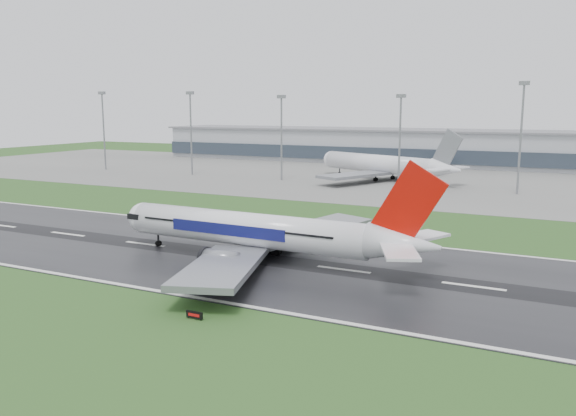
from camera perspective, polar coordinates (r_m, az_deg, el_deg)
The scene contains 12 objects.
ground at distance 113.39m, azimuth -13.82°, elevation -3.50°, with size 520.00×520.00×0.00m, color #23491A.
runway at distance 113.38m, azimuth -13.82°, elevation -3.47°, with size 400.00×45.00×0.10m, color black.
apron at distance 222.59m, azimuth 7.25°, elevation 3.14°, with size 400.00×130.00×0.08m, color slate.
terminal at distance 279.16m, azimuth 11.31°, elevation 5.90°, with size 240.00×36.00×15.00m, color #969AA1.
main_airliner at distance 96.40m, azimuth -2.19°, elevation -0.26°, with size 58.15×55.38×17.17m, color white, non-canonical shape.
parked_airliner at distance 209.59m, azimuth 9.38°, elevation 5.19°, with size 62.23×57.94×18.24m, color silver, non-canonical shape.
runway_sign at distance 72.98m, azimuth -9.16°, elevation -10.35°, with size 2.30×0.26×1.04m, color black, non-canonical shape.
floodmast_0 at distance 254.76m, azimuth -17.61°, elevation 7.08°, with size 0.64×0.64×30.98m, color gray.
floodmast_1 at distance 226.74m, azimuth -9.48°, elevation 7.06°, with size 0.64×0.64×30.50m, color gray.
floodmast_2 at distance 206.70m, azimuth -0.65°, elevation 6.70°, with size 0.64×0.64×28.80m, color gray.
floodmast_3 at distance 191.35m, azimuth 10.89°, elevation 6.26°, with size 0.64×0.64×28.66m, color gray.
floodmast_4 at distance 185.05m, azimuth 21.84°, elevation 6.15°, with size 0.64×0.64×32.00m, color gray.
Camera 1 is at (71.48, -84.26, 25.48)m, focal length 36.26 mm.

